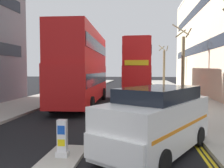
{
  "coord_description": "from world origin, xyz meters",
  "views": [
    {
      "loc": [
        2.32,
        -3.78,
        2.68
      ],
      "look_at": [
        0.5,
        11.0,
        1.8
      ],
      "focal_mm": 38.03,
      "sensor_mm": 36.0,
      "label": 1
    }
  ],
  "objects_px": {
    "double_decker_bus_away": "(82,65)",
    "double_decker_bus_oncoming": "(139,67)",
    "keep_left_bollard": "(62,140)",
    "taxi_minivan": "(156,120)"
  },
  "relations": [
    {
      "from": "keep_left_bollard",
      "to": "double_decker_bus_away",
      "type": "height_order",
      "value": "double_decker_bus_away"
    },
    {
      "from": "keep_left_bollard",
      "to": "double_decker_bus_oncoming",
      "type": "height_order",
      "value": "double_decker_bus_oncoming"
    },
    {
      "from": "keep_left_bollard",
      "to": "double_decker_bus_away",
      "type": "relative_size",
      "value": 0.1
    },
    {
      "from": "double_decker_bus_oncoming",
      "to": "double_decker_bus_away",
      "type": "bearing_deg",
      "value": -118.69
    },
    {
      "from": "keep_left_bollard",
      "to": "taxi_minivan",
      "type": "xyz_separation_m",
      "value": [
        2.79,
        0.94,
        0.46
      ]
    },
    {
      "from": "double_decker_bus_away",
      "to": "double_decker_bus_oncoming",
      "type": "height_order",
      "value": "same"
    },
    {
      "from": "double_decker_bus_oncoming",
      "to": "taxi_minivan",
      "type": "distance_m",
      "value": 17.86
    },
    {
      "from": "double_decker_bus_away",
      "to": "double_decker_bus_oncoming",
      "type": "relative_size",
      "value": 1.0
    },
    {
      "from": "double_decker_bus_oncoming",
      "to": "taxi_minivan",
      "type": "relative_size",
      "value": 2.14
    },
    {
      "from": "double_decker_bus_away",
      "to": "keep_left_bollard",
      "type": "bearing_deg",
      "value": -78.97
    }
  ]
}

